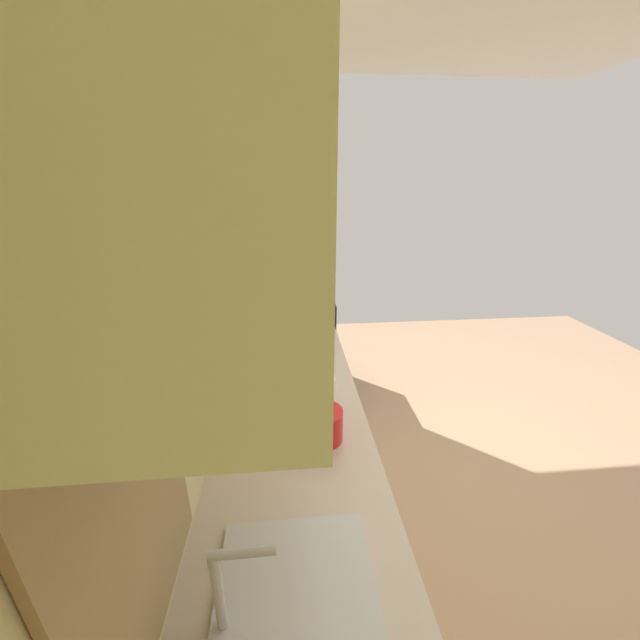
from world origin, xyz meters
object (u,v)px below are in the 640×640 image
object	(u,v)px
microwave	(285,314)
kettle	(323,424)
oven_range	(294,342)
sink_basin	(296,619)
bowl	(316,383)

from	to	relation	value
microwave	kettle	bearing A→B (deg)	-172.31
oven_range	kettle	size ratio (longest dim) A/B	5.28
sink_basin	kettle	size ratio (longest dim) A/B	2.43
sink_basin	kettle	distance (m)	0.62
bowl	microwave	bearing A→B (deg)	11.62
oven_range	bowl	xyz separation A→B (m)	(-1.50, -0.08, 0.47)
oven_range	kettle	xyz separation A→B (m)	(-1.84, -0.08, 0.50)
oven_range	kettle	bearing A→B (deg)	-177.58
sink_basin	microwave	xyz separation A→B (m)	(1.62, 0.01, 0.13)
oven_range	kettle	distance (m)	1.91
sink_basin	kettle	bearing A→B (deg)	-11.38
oven_range	sink_basin	size ratio (longest dim) A/B	2.18
sink_basin	oven_range	bearing A→B (deg)	-1.05
oven_range	sink_basin	world-z (taller)	sink_basin
microwave	sink_basin	bearing A→B (deg)	-179.54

